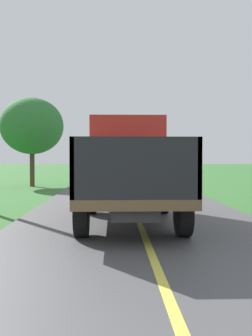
% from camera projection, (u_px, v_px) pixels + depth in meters
% --- Properties ---
extents(banana_truck_near, '(2.38, 5.82, 2.80)m').
position_uv_depth(banana_truck_near, '(128.00, 167.00, 10.54)').
color(banana_truck_near, '#2D2D30').
rests_on(banana_truck_near, road_surface).
extents(roadside_tree_near_left, '(3.71, 3.71, 5.25)m').
position_uv_depth(roadside_tree_near_left, '(32.00, 126.00, 23.13)').
color(roadside_tree_near_left, '#4C3823').
rests_on(roadside_tree_near_left, ground).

